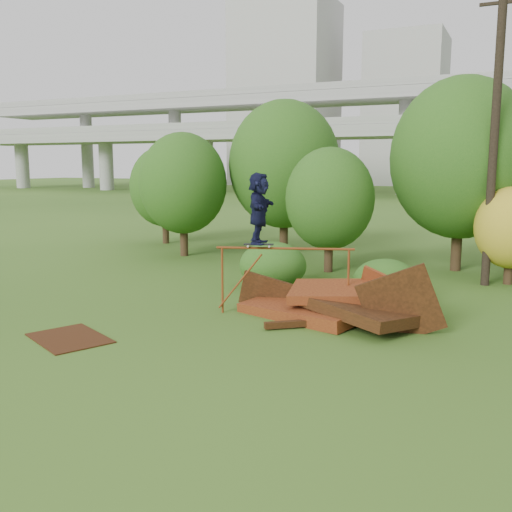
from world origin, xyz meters
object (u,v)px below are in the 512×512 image
at_px(skater, 259,208).
at_px(flat_plate, 70,338).
at_px(utility_pole, 494,135).
at_px(scrap_pile, 333,304).

relative_size(skater, flat_plate, 0.96).
relative_size(skater, utility_pole, 0.19).
xyz_separation_m(skater, flat_plate, (-3.09, -4.00, -2.90)).
xyz_separation_m(flat_plate, utility_pole, (8.50, 10.68, 5.02)).
bearing_deg(utility_pole, flat_plate, -128.53).
distance_m(skater, flat_plate, 5.82).
relative_size(scrap_pile, skater, 3.10).
bearing_deg(scrap_pile, flat_plate, -139.62).
height_order(skater, utility_pole, utility_pole).
bearing_deg(utility_pole, skater, -129.02).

